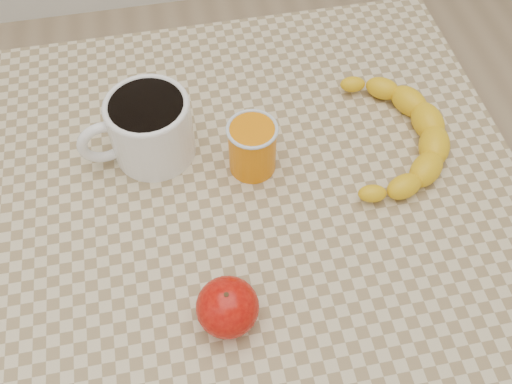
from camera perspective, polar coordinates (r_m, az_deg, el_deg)
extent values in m
plane|color=tan|center=(1.50, 0.00, -17.09)|extent=(3.00, 3.00, 0.00)
cube|color=#CBB890|center=(0.83, 0.00, -1.57)|extent=(0.80, 0.80, 0.04)
cube|color=olive|center=(0.88, 0.00, -3.37)|extent=(0.74, 0.74, 0.06)
cylinder|color=olive|center=(1.36, -17.63, -0.55)|extent=(0.05, 0.05, 0.71)
cylinder|color=olive|center=(1.41, 11.23, 4.11)|extent=(0.05, 0.05, 0.71)
cylinder|color=white|center=(0.85, -10.44, 6.23)|extent=(0.14, 0.14, 0.10)
cylinder|color=black|center=(0.82, -10.92, 8.32)|extent=(0.10, 0.10, 0.01)
torus|color=white|center=(0.81, -10.97, 8.53)|extent=(0.12, 0.12, 0.01)
torus|color=white|center=(0.85, -14.96, 4.81)|extent=(0.08, 0.03, 0.08)
cylinder|color=orange|center=(0.82, -0.37, 4.42)|extent=(0.07, 0.07, 0.08)
torus|color=silver|center=(0.79, -0.39, 6.33)|extent=(0.07, 0.07, 0.01)
ellipsoid|color=#8D0604|center=(0.70, -2.86, -11.42)|extent=(0.10, 0.10, 0.07)
cylinder|color=#382311|center=(0.67, -2.97, -10.40)|extent=(0.01, 0.01, 0.01)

